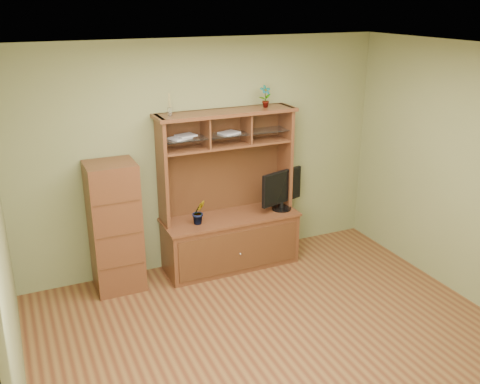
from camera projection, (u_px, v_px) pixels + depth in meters
room at (287, 214)px, 4.60m from camera, size 4.54×4.04×2.74m
media_hutch at (230, 225)px, 6.44m from camera, size 1.66×0.61×1.90m
monitor at (282, 189)px, 6.49m from camera, size 0.61×0.24×0.50m
orchid_plant at (199, 212)px, 6.12m from camera, size 0.17×0.15×0.29m
top_plant at (265, 96)px, 6.18m from camera, size 0.14×0.09×0.26m
reed_diffuser at (170, 107)px, 5.75m from camera, size 0.05×0.05×0.25m
magazines at (198, 135)px, 5.99m from camera, size 0.86×0.24×0.04m
side_cabinet at (115, 227)px, 5.86m from camera, size 0.53×0.48×1.47m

